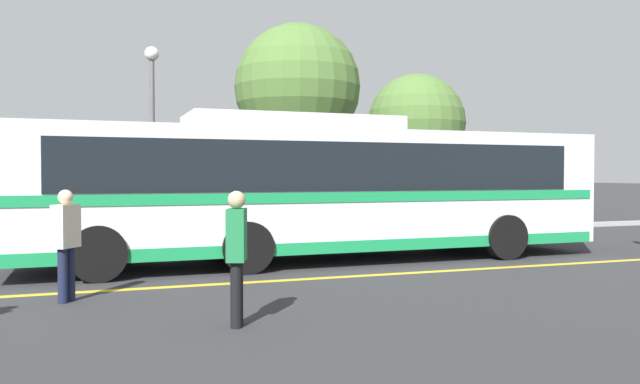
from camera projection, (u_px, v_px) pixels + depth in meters
ground_plane at (311, 260)px, 13.84m from camera, size 220.00×220.00×0.00m
lane_strip_0 at (359, 276)px, 11.60m from camera, size 32.77×0.20×0.01m
curb_strip at (261, 235)px, 18.67m from camera, size 40.77×0.36×0.15m
transit_bus at (319, 187)px, 13.62m from camera, size 13.12×2.84×3.14m
parked_car_1 at (50, 222)px, 15.01m from camera, size 4.26×2.20×1.49m
parked_car_2 at (298, 218)px, 17.27m from camera, size 4.64×2.15×1.36m
parked_car_3 at (497, 212)px, 19.05m from camera, size 4.21×2.07×1.47m
pedestrian_1 at (66, 238)px, 9.20m from camera, size 0.42×0.47×1.67m
pedestrian_2 at (237, 249)px, 7.72m from camera, size 0.34×0.47×1.69m
street_lamp at (152, 111)px, 18.02m from camera, size 0.41×0.41×5.59m
tree_1 at (298, 88)px, 22.35m from camera, size 4.52×4.52×7.29m
tree_2 at (416, 123)px, 25.52m from camera, size 3.99×3.99×6.01m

